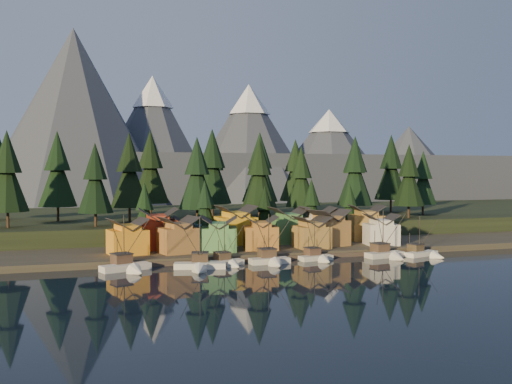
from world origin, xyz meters
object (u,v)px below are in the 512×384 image
object	(u,v)px
boat_5	(388,248)
house_back_1	(187,231)
boat_0	(128,259)
house_front_1	(178,234)
boat_1	(200,259)
house_front_0	(128,235)
boat_4	(318,251)
house_back_0	(158,228)
boat_3	(271,253)
boat_6	(425,248)
boat_2	(228,256)

from	to	relation	value
boat_5	house_back_1	world-z (taller)	boat_5
boat_0	house_front_1	xyz separation A→B (m)	(12.76, 13.04, 3.49)
boat_1	house_front_1	distance (m)	16.11
house_front_1	boat_0	bearing A→B (deg)	-145.94
boat_1	boat_5	distance (m)	46.31
house_front_0	boat_4	bearing A→B (deg)	-28.50
house_back_0	house_back_1	distance (m)	7.48
boat_0	boat_3	size ratio (longest dim) A/B	1.05
house_back_1	boat_5	bearing A→B (deg)	-13.26
boat_1	house_front_1	xyz separation A→B (m)	(-1.88, 15.56, 3.76)
house_front_0	house_front_1	size ratio (longest dim) A/B	1.00
boat_6	house_back_1	distance (m)	58.77
boat_1	boat_3	distance (m)	16.75
boat_2	boat_6	bearing A→B (deg)	-16.97
boat_2	house_front_1	bearing A→B (deg)	109.95
boat_5	boat_6	xyz separation A→B (m)	(9.84, -0.80, -0.47)
boat_4	house_back_0	world-z (taller)	house_back_0
boat_3	boat_6	world-z (taller)	boat_3
house_front_0	boat_2	bearing A→B (deg)	-44.87
house_front_1	house_back_0	distance (m)	9.00
boat_0	boat_3	distance (m)	31.29
boat_0	boat_1	xyz separation A→B (m)	(14.64, -2.51, -0.27)
boat_0	boat_2	xyz separation A→B (m)	(21.52, 0.51, -0.41)
boat_1	boat_5	bearing A→B (deg)	16.47
house_front_0	house_back_0	xyz separation A→B (m)	(7.90, 6.94, 0.95)
boat_0	house_front_1	size ratio (longest dim) A/B	1.34
boat_1	house_back_0	size ratio (longest dim) A/B	1.21
house_front_1	house_back_1	distance (m)	9.02
house_front_0	house_back_0	size ratio (longest dim) A/B	0.95
boat_1	house_back_0	xyz separation A→B (m)	(-5.50, 23.75, 4.59)
boat_1	boat_3	bearing A→B (deg)	20.26
boat_2	house_back_1	world-z (taller)	boat_2
boat_0	house_back_1	bearing A→B (deg)	32.09
boat_1	house_front_1	size ratio (longest dim) A/B	1.26
boat_4	house_front_1	bearing A→B (deg)	148.85
boat_5	house_back_1	size ratio (longest dim) A/B	1.47
boat_5	house_back_0	distance (m)	56.26
house_front_1	boat_3	bearing A→B (deg)	-48.01
boat_3	boat_6	xyz separation A→B (m)	(39.45, -0.54, -0.48)
boat_3	boat_5	world-z (taller)	boat_5
house_front_1	boat_4	bearing A→B (deg)	-33.48
house_back_0	boat_6	bearing A→B (deg)	-15.83
boat_3	house_back_0	world-z (taller)	house_back_0
boat_0	boat_1	world-z (taller)	boat_0
boat_3	boat_5	distance (m)	29.61
boat_2	house_front_0	distance (m)	24.83
boat_4	house_front_0	world-z (taller)	house_front_0
boat_6	house_front_1	size ratio (longest dim) A/B	1.12
boat_0	boat_6	bearing A→B (deg)	-20.96
boat_3	house_front_1	distance (m)	23.29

